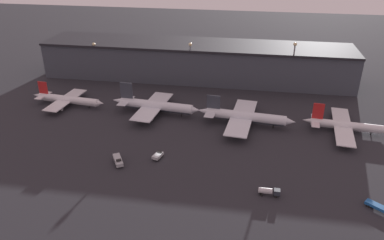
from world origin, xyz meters
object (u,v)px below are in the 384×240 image
object	(u,v)px
service_vehicle_1	(269,191)
service_vehicle_2	(158,156)
airplane_2	(245,117)
service_vehicle_0	(118,160)
airplane_3	(345,125)
airplane_0	(68,100)
airplane_1	(155,106)
service_vehicle_3	(379,207)

from	to	relation	value
service_vehicle_1	service_vehicle_2	world-z (taller)	service_vehicle_2
airplane_2	service_vehicle_0	xyz separation A→B (m)	(-43.45, -38.32, -2.39)
airplane_3	service_vehicle_0	distance (m)	93.28
service_vehicle_2	airplane_3	bearing A→B (deg)	-49.13
airplane_0	airplane_2	xyz separation A→B (m)	(84.49, -6.43, 0.74)
airplane_1	service_vehicle_1	xyz separation A→B (m)	(50.48, -52.62, -2.24)
service_vehicle_1	service_vehicle_3	bearing A→B (deg)	-2.44
service_vehicle_1	airplane_3	bearing A→B (deg)	57.69
service_vehicle_2	airplane_1	bearing A→B (deg)	31.84
airplane_1	service_vehicle_1	bearing A→B (deg)	-40.42
airplane_0	airplane_3	bearing A→B (deg)	3.03
airplane_1	service_vehicle_1	world-z (taller)	airplane_1
airplane_1	service_vehicle_0	size ratio (longest dim) A/B	5.39
airplane_2	service_vehicle_1	world-z (taller)	airplane_2
airplane_2	service_vehicle_1	size ratio (longest dim) A/B	6.28
airplane_1	airplane_3	bearing A→B (deg)	2.80
service_vehicle_0	service_vehicle_2	size ratio (longest dim) A/B	1.49
airplane_0	airplane_1	world-z (taller)	airplane_1
service_vehicle_1	service_vehicle_2	xyz separation A→B (m)	(-39.92, 15.28, -0.31)
service_vehicle_1	service_vehicle_2	bearing A→B (deg)	159.93
airplane_0	service_vehicle_2	xyz separation A→B (m)	(54.32, -39.10, -1.77)
service_vehicle_0	service_vehicle_1	xyz separation A→B (m)	(53.20, -9.63, 0.18)
service_vehicle_1	service_vehicle_0	bearing A→B (deg)	170.62
airplane_2	service_vehicle_2	world-z (taller)	airplane_2
airplane_0	airplane_3	world-z (taller)	airplane_3
airplane_0	service_vehicle_0	bearing A→B (deg)	-41.71
service_vehicle_2	service_vehicle_3	bearing A→B (deg)	-87.29
airplane_0	service_vehicle_3	size ratio (longest dim) A/B	4.93
airplane_2	airplane_3	xyz separation A→B (m)	(41.40, 0.42, -0.83)
service_vehicle_2	service_vehicle_3	size ratio (longest dim) A/B	0.69
airplane_3	airplane_2	bearing A→B (deg)	-173.66
airplane_2	service_vehicle_3	bearing A→B (deg)	-43.99
airplane_0	airplane_1	bearing A→B (deg)	3.45
airplane_3	service_vehicle_3	size ratio (longest dim) A/B	4.68
service_vehicle_1	service_vehicle_3	xyz separation A→B (m)	(32.42, -1.88, -0.38)
airplane_0	service_vehicle_3	bearing A→B (deg)	-18.19
airplane_0	service_vehicle_0	distance (m)	60.74
airplane_2	airplane_3	distance (m)	41.41
airplane_1	service_vehicle_3	xyz separation A→B (m)	(82.90, -54.50, -2.61)
service_vehicle_1	service_vehicle_3	size ratio (longest dim) A/B	0.88
airplane_1	airplane_3	distance (m)	82.23
airplane_2	service_vehicle_0	bearing A→B (deg)	-132.82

